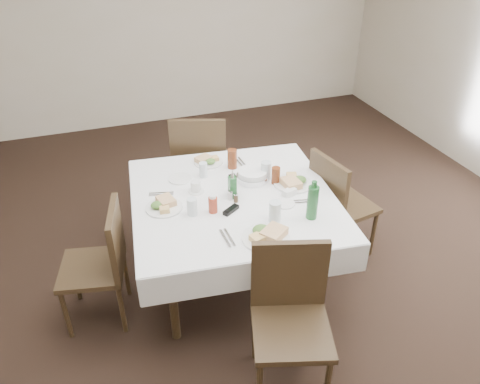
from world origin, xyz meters
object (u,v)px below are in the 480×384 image
Objects in this scene: water_s at (275,212)px; green_bottle at (313,202)px; chair_south at (290,309)px; water_n at (203,170)px; oil_cruet_dark at (233,184)px; water_w at (192,207)px; chair_north at (200,159)px; dining_table at (233,205)px; chair_west at (104,259)px; ketchup_bottle at (213,204)px; water_e at (266,170)px; bread_basket at (252,176)px; oil_cruet_green at (232,187)px; chair_east at (336,200)px; coffee_mug at (196,187)px.

green_bottle is at bearing -10.51° from water_s.
chair_south is 8.09× the size of water_n.
oil_cruet_dark is at bearing -67.60° from water_n.
water_n is 0.79m from water_s.
green_bottle reaches higher than water_w.
water_s is at bearing -82.60° from chair_north.
water_s is 0.52× the size of green_bottle.
chair_west reaches higher than dining_table.
ketchup_bottle is (-0.23, 0.83, 0.28)m from chair_south.
water_e is 0.59× the size of bread_basket.
bread_basket is 0.30m from oil_cruet_green.
water_e is 0.60m from green_bottle.
oil_cruet_green is at bearing -110.79° from oil_cruet_dark.
chair_south reaches higher than chair_east.
water_e is 0.59m from ketchup_bottle.
water_s reaches higher than coffee_mug.
oil_cruet_dark is (0.13, -0.32, 0.03)m from water_n.
ketchup_bottle is at bearing 105.26° from chair_south.
green_bottle is at bearing -21.77° from water_w.
ketchup_bottle is at bearing -3.13° from chair_west.
chair_west is 6.12× the size of water_s.
green_bottle is (-0.46, -0.43, 0.35)m from chair_east.
water_w is 0.63m from bread_basket.
coffee_mug reaches higher than bread_basket.
water_e is 0.71× the size of oil_cruet_dark.
chair_west is 1.35m from water_e.
water_w is 0.38m from oil_cruet_dark.
chair_east is at bearing 5.80° from water_w.
chair_south reaches higher than coffee_mug.
oil_cruet_green is (0.96, 0.09, 0.33)m from chair_west.
chair_south is 3.36× the size of green_bottle.
water_e is 1.07× the size of ketchup_bottle.
water_n is at bearing 112.06° from water_s.
ketchup_bottle is (-0.18, -0.13, -0.03)m from oil_cruet_green.
dining_table is at bearing -97.97° from oil_cruet_dark.
oil_cruet_green is at bearing -152.76° from water_e.
oil_cruet_dark is (-0.03, 0.99, 0.30)m from chair_south.
chair_west is 4.21× the size of oil_cruet_green.
chair_south is 1.18m from bread_basket.
chair_east reaches higher than water_w.
dining_table is 0.40m from water_n.
water_e reaches higher than ketchup_bottle.
oil_cruet_green is at bearing 92.43° from chair_south.
green_bottle is (0.43, -0.41, 0.03)m from oil_cruet_green.
oil_cruet_green is (-0.18, 0.37, 0.02)m from water_s.
water_n reaches higher than coffee_mug.
water_w is (-0.33, -1.08, 0.24)m from chair_north.
water_s is at bearing -52.69° from coffee_mug.
chair_north is 1.43m from chair_west.
oil_cruet_green reaches higher than coffee_mug.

